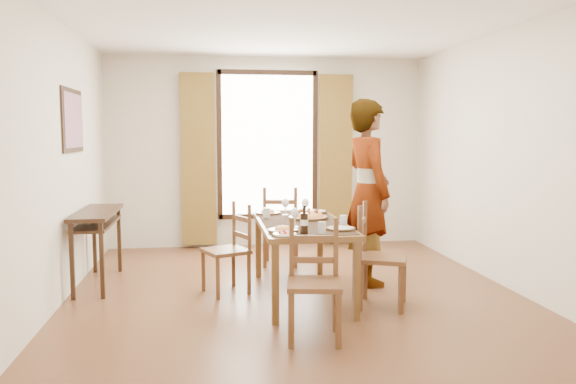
{
  "coord_description": "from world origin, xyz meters",
  "views": [
    {
      "loc": [
        -0.85,
        -5.53,
        1.62
      ],
      "look_at": [
        -0.01,
        0.31,
        1.0
      ],
      "focal_mm": 35.0,
      "sensor_mm": 36.0,
      "label": 1
    }
  ],
  "objects": [
    {
      "name": "wine_bottle",
      "position": [
        -0.04,
        -0.83,
        0.88
      ],
      "size": [
        0.07,
        0.07,
        0.25
      ],
      "primitive_type": null,
      "color": "black",
      "rests_on": "dining_table"
    },
    {
      "name": "pasta_platter",
      "position": [
        0.15,
        0.01,
        0.81
      ],
      "size": [
        0.4,
        0.4,
        0.1
      ],
      "primitive_type": null,
      "color": "#C84419",
      "rests_on": "dining_table"
    },
    {
      "name": "tumbler_a",
      "position": [
        0.4,
        -0.47,
        0.81
      ],
      "size": [
        0.07,
        0.07,
        0.1
      ],
      "primitive_type": "cylinder",
      "color": "silver",
      "rests_on": "dining_table"
    },
    {
      "name": "tumbler_c",
      "position": [
        0.12,
        -0.82,
        0.81
      ],
      "size": [
        0.07,
        0.07,
        0.1
      ],
      "primitive_type": "cylinder",
      "color": "silver",
      "rests_on": "dining_table"
    },
    {
      "name": "room_shell",
      "position": [
        -0.0,
        0.13,
        1.54
      ],
      "size": [
        4.6,
        5.1,
        2.74
      ],
      "color": "beige",
      "rests_on": "ground"
    },
    {
      "name": "chair_south",
      "position": [
        -0.04,
        -1.3,
        0.44
      ],
      "size": [
        0.48,
        0.48,
        0.94
      ],
      "rotation": [
        0.0,
        0.0,
        -0.16
      ],
      "color": "brown",
      "rests_on": "ground"
    },
    {
      "name": "wine_glass_b",
      "position": [
        0.16,
        0.23,
        0.85
      ],
      "size": [
        0.08,
        0.08,
        0.18
      ],
      "primitive_type": null,
      "color": "white",
      "rests_on": "dining_table"
    },
    {
      "name": "chair_east",
      "position": [
        0.72,
        -0.56,
        0.45
      ],
      "size": [
        0.56,
        0.56,
        0.97
      ],
      "rotation": [
        0.0,
        0.0,
        1.17
      ],
      "color": "brown",
      "rests_on": "ground"
    },
    {
      "name": "wine_glass_a",
      "position": [
        -0.07,
        -0.49,
        0.85
      ],
      "size": [
        0.08,
        0.08,
        0.18
      ],
      "primitive_type": null,
      "color": "white",
      "rests_on": "dining_table"
    },
    {
      "name": "ground",
      "position": [
        0.0,
        0.0,
        0.0
      ],
      "size": [
        5.0,
        5.0,
        0.0
      ],
      "primitive_type": "plane",
      "color": "#4F2518",
      "rests_on": "ground"
    },
    {
      "name": "plate_ne",
      "position": [
        0.3,
        0.43,
        0.78
      ],
      "size": [
        0.27,
        0.27,
        0.05
      ],
      "primitive_type": null,
      "color": "silver",
      "rests_on": "dining_table"
    },
    {
      "name": "chair_west",
      "position": [
        -0.65,
        0.1,
        0.42
      ],
      "size": [
        0.53,
        0.53,
        0.91
      ],
      "rotation": [
        0.0,
        0.0,
        -1.15
      ],
      "color": "brown",
      "rests_on": "ground"
    },
    {
      "name": "wine_glass_c",
      "position": [
        -0.05,
        0.27,
        0.85
      ],
      "size": [
        0.08,
        0.08,
        0.18
      ],
      "primitive_type": null,
      "color": "white",
      "rests_on": "dining_table"
    },
    {
      "name": "console_table",
      "position": [
        -2.03,
        0.6,
        0.68
      ],
      "size": [
        0.38,
        1.2,
        0.8
      ],
      "color": "#301F10",
      "rests_on": "ground"
    },
    {
      "name": "caprese_plate",
      "position": [
        -0.21,
        -0.87,
        0.78
      ],
      "size": [
        0.2,
        0.2,
        0.04
      ],
      "primitive_type": null,
      "color": "silver",
      "rests_on": "dining_table"
    },
    {
      "name": "plate_sw",
      "position": [
        -0.2,
        -0.68,
        0.78
      ],
      "size": [
        0.27,
        0.27,
        0.05
      ],
      "primitive_type": null,
      "color": "silver",
      "rests_on": "dining_table"
    },
    {
      "name": "tumbler_b",
      "position": [
        -0.26,
        0.15,
        0.81
      ],
      "size": [
        0.07,
        0.07,
        0.1
      ],
      "primitive_type": "cylinder",
      "color": "silver",
      "rests_on": "dining_table"
    },
    {
      "name": "man",
      "position": [
        0.84,
        0.26,
        0.99
      ],
      "size": [
        0.88,
        0.71,
        1.98
      ],
      "primitive_type": "imported",
      "rotation": [
        0.0,
        0.0,
        1.74
      ],
      "color": "gray",
      "rests_on": "ground"
    },
    {
      "name": "chair_north",
      "position": [
        0.02,
        1.21,
        0.45
      ],
      "size": [
        0.5,
        0.5,
        0.98
      ],
      "rotation": [
        0.0,
        0.0,
        2.96
      ],
      "color": "brown",
      "rests_on": "ground"
    },
    {
      "name": "dining_table",
      "position": [
        0.05,
        -0.13,
        0.68
      ],
      "size": [
        0.83,
        1.72,
        0.76
      ],
      "color": "brown",
      "rests_on": "ground"
    },
    {
      "name": "plate_nw",
      "position": [
        -0.22,
        0.42,
        0.78
      ],
      "size": [
        0.27,
        0.27,
        0.05
      ],
      "primitive_type": null,
      "color": "silver",
      "rests_on": "dining_table"
    },
    {
      "name": "plate_se",
      "position": [
        0.32,
        -0.67,
        0.78
      ],
      "size": [
        0.27,
        0.27,
        0.05
      ],
      "primitive_type": null,
      "color": "silver",
      "rests_on": "dining_table"
    }
  ]
}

